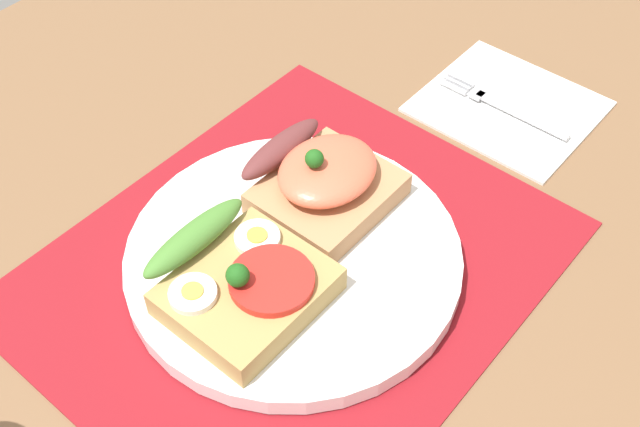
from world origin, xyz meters
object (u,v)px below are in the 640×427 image
at_px(sandwich_egg_tomato, 241,282).
at_px(sandwich_salmon, 322,180).
at_px(plate, 294,258).
at_px(napkin, 508,105).
at_px(fork, 499,104).

relative_size(sandwich_egg_tomato, sandwich_salmon, 1.04).
xyz_separation_m(sandwich_egg_tomato, sandwich_salmon, (0.11, 0.02, 0.00)).
relative_size(plate, sandwich_salmon, 2.46).
bearing_deg(napkin, sandwich_egg_tomato, 174.86).
distance_m(sandwich_salmon, fork, 0.20).
distance_m(napkin, fork, 0.01).
xyz_separation_m(napkin, fork, (-0.01, 0.00, 0.00)).
bearing_deg(fork, napkin, -27.09).
height_order(sandwich_salmon, napkin, sandwich_salmon).
xyz_separation_m(plate, fork, (0.25, -0.02, -0.00)).
height_order(sandwich_egg_tomato, fork, sandwich_egg_tomato).
distance_m(sandwich_salmon, napkin, 0.21).
bearing_deg(sandwich_salmon, sandwich_egg_tomato, -171.00).
bearing_deg(napkin, sandwich_salmon, 167.69).
bearing_deg(fork, plate, 174.82).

